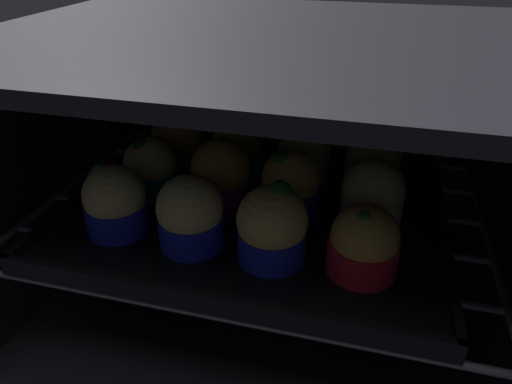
{
  "coord_description": "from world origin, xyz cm",
  "views": [
    {
      "loc": [
        12.39,
        -26.45,
        45.03
      ],
      "look_at": [
        0.0,
        20.11,
        17.24
      ],
      "focal_mm": 32.59,
      "sensor_mm": 36.0,
      "label": 1
    }
  ],
  "objects_px": {
    "muffin_row1_col0": "(151,169)",
    "muffin_row1_col2": "(290,185)",
    "muffin_row0_col0": "(115,202)",
    "muffin_row1_col1": "(221,175)",
    "muffin_row2_col0": "(179,139)",
    "muffin_row2_col2": "(304,152)",
    "baking_tray": "(256,210)",
    "muffin_row2_col3": "(373,162)",
    "muffin_row0_col2": "(272,227)",
    "muffin_row0_col3": "(364,244)",
    "muffin_row2_col1": "(239,146)",
    "muffin_row1_col3": "(372,197)",
    "muffin_row0_col1": "(190,215)"
  },
  "relations": [
    {
      "from": "muffin_row1_col0",
      "to": "muffin_row1_col2",
      "type": "bearing_deg",
      "value": -1.18
    },
    {
      "from": "muffin_row0_col0",
      "to": "muffin_row1_col1",
      "type": "distance_m",
      "value": 0.13
    },
    {
      "from": "muffin_row1_col1",
      "to": "muffin_row2_col0",
      "type": "height_order",
      "value": "muffin_row1_col1"
    },
    {
      "from": "muffin_row1_col0",
      "to": "muffin_row2_col2",
      "type": "bearing_deg",
      "value": 26.93
    },
    {
      "from": "baking_tray",
      "to": "muffin_row1_col1",
      "type": "bearing_deg",
      "value": -176.66
    },
    {
      "from": "muffin_row1_col0",
      "to": "muffin_row2_col3",
      "type": "distance_m",
      "value": 0.28
    },
    {
      "from": "baking_tray",
      "to": "muffin_row0_col0",
      "type": "xyz_separation_m",
      "value": [
        -0.14,
        -0.09,
        0.04
      ]
    },
    {
      "from": "muffin_row0_col0",
      "to": "muffin_row2_col3",
      "type": "bearing_deg",
      "value": 32.99
    },
    {
      "from": "muffin_row0_col2",
      "to": "muffin_row0_col3",
      "type": "xyz_separation_m",
      "value": [
        0.09,
        0.0,
        -0.01
      ]
    },
    {
      "from": "muffin_row0_col2",
      "to": "muffin_row0_col3",
      "type": "relative_size",
      "value": 1.19
    },
    {
      "from": "baking_tray",
      "to": "muffin_row0_col0",
      "type": "bearing_deg",
      "value": -147.86
    },
    {
      "from": "baking_tray",
      "to": "muffin_row2_col0",
      "type": "height_order",
      "value": "muffin_row2_col0"
    },
    {
      "from": "muffin_row1_col1",
      "to": "muffin_row0_col0",
      "type": "bearing_deg",
      "value": -138.46
    },
    {
      "from": "muffin_row0_col0",
      "to": "muffin_row2_col2",
      "type": "xyz_separation_m",
      "value": [
        0.18,
        0.18,
        0.0
      ]
    },
    {
      "from": "muffin_row0_col3",
      "to": "muffin_row0_col0",
      "type": "bearing_deg",
      "value": 179.27
    },
    {
      "from": "muffin_row0_col3",
      "to": "muffin_row2_col0",
      "type": "bearing_deg",
      "value": 146.6
    },
    {
      "from": "baking_tray",
      "to": "muffin_row2_col2",
      "type": "distance_m",
      "value": 0.11
    },
    {
      "from": "baking_tray",
      "to": "muffin_row0_col2",
      "type": "relative_size",
      "value": 5.06
    },
    {
      "from": "muffin_row0_col0",
      "to": "muffin_row1_col2",
      "type": "xyz_separation_m",
      "value": [
        0.18,
        0.08,
        0.0
      ]
    },
    {
      "from": "muffin_row1_col0",
      "to": "baking_tray",
      "type": "bearing_deg",
      "value": -0.46
    },
    {
      "from": "muffin_row0_col3",
      "to": "muffin_row1_col2",
      "type": "distance_m",
      "value": 0.12
    },
    {
      "from": "muffin_row1_col0",
      "to": "muffin_row2_col0",
      "type": "xyz_separation_m",
      "value": [
        0.0,
        0.09,
        0.0
      ]
    },
    {
      "from": "muffin_row0_col3",
      "to": "muffin_row1_col2",
      "type": "bearing_deg",
      "value": 136.01
    },
    {
      "from": "muffin_row2_col0",
      "to": "muffin_row2_col2",
      "type": "xyz_separation_m",
      "value": [
        0.18,
        0.01,
        -0.0
      ]
    },
    {
      "from": "muffin_row2_col1",
      "to": "muffin_row2_col2",
      "type": "relative_size",
      "value": 1.05
    },
    {
      "from": "muffin_row1_col1",
      "to": "muffin_row2_col0",
      "type": "xyz_separation_m",
      "value": [
        -0.09,
        0.09,
        -0.0
      ]
    },
    {
      "from": "muffin_row0_col2",
      "to": "muffin_row1_col3",
      "type": "xyz_separation_m",
      "value": [
        0.09,
        0.09,
        -0.0
      ]
    },
    {
      "from": "muffin_row1_col1",
      "to": "muffin_row2_col0",
      "type": "relative_size",
      "value": 1.02
    },
    {
      "from": "muffin_row1_col3",
      "to": "muffin_row0_col2",
      "type": "bearing_deg",
      "value": -136.23
    },
    {
      "from": "muffin_row0_col2",
      "to": "muffin_row2_col0",
      "type": "bearing_deg",
      "value": 134.58
    },
    {
      "from": "muffin_row0_col0",
      "to": "muffin_row1_col3",
      "type": "height_order",
      "value": "same"
    },
    {
      "from": "muffin_row0_col2",
      "to": "muffin_row1_col3",
      "type": "relative_size",
      "value": 1.1
    },
    {
      "from": "muffin_row0_col3",
      "to": "muffin_row1_col3",
      "type": "distance_m",
      "value": 0.09
    },
    {
      "from": "muffin_row0_col1",
      "to": "muffin_row2_col3",
      "type": "relative_size",
      "value": 0.98
    },
    {
      "from": "muffin_row1_col1",
      "to": "muffin_row2_col2",
      "type": "bearing_deg",
      "value": 48.15
    },
    {
      "from": "muffin_row2_col1",
      "to": "muffin_row2_col3",
      "type": "height_order",
      "value": "muffin_row2_col1"
    },
    {
      "from": "muffin_row1_col0",
      "to": "muffin_row0_col1",
      "type": "bearing_deg",
      "value": -45.53
    },
    {
      "from": "muffin_row0_col2",
      "to": "muffin_row1_col0",
      "type": "distance_m",
      "value": 0.2
    },
    {
      "from": "muffin_row0_col3",
      "to": "muffin_row1_col2",
      "type": "height_order",
      "value": "muffin_row1_col2"
    },
    {
      "from": "baking_tray",
      "to": "muffin_row0_col0",
      "type": "distance_m",
      "value": 0.17
    },
    {
      "from": "muffin_row1_col3",
      "to": "muffin_row1_col0",
      "type": "bearing_deg",
      "value": 179.23
    },
    {
      "from": "muffin_row1_col1",
      "to": "muffin_row1_col2",
      "type": "height_order",
      "value": "muffin_row1_col1"
    },
    {
      "from": "muffin_row0_col0",
      "to": "muffin_row0_col1",
      "type": "relative_size",
      "value": 0.99
    },
    {
      "from": "baking_tray",
      "to": "muffin_row2_col0",
      "type": "relative_size",
      "value": 5.35
    },
    {
      "from": "muffin_row1_col2",
      "to": "muffin_row1_col3",
      "type": "distance_m",
      "value": 0.09
    },
    {
      "from": "muffin_row0_col0",
      "to": "muffin_row1_col0",
      "type": "height_order",
      "value": "muffin_row0_col0"
    },
    {
      "from": "muffin_row2_col2",
      "to": "muffin_row2_col0",
      "type": "bearing_deg",
      "value": -178.18
    },
    {
      "from": "muffin_row0_col1",
      "to": "muffin_row1_col2",
      "type": "height_order",
      "value": "same"
    },
    {
      "from": "muffin_row0_col1",
      "to": "muffin_row2_col1",
      "type": "relative_size",
      "value": 0.94
    },
    {
      "from": "muffin_row0_col3",
      "to": "muffin_row1_col0",
      "type": "xyz_separation_m",
      "value": [
        -0.27,
        0.09,
        0.0
      ]
    }
  ]
}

